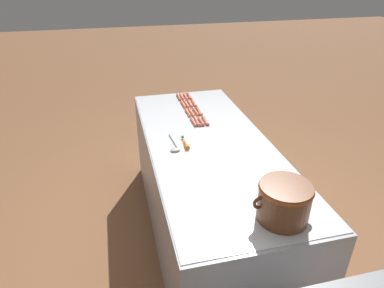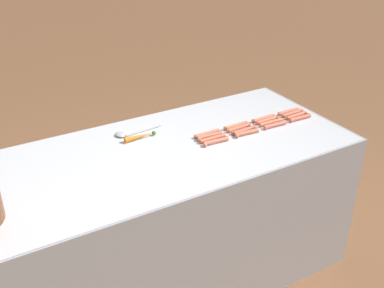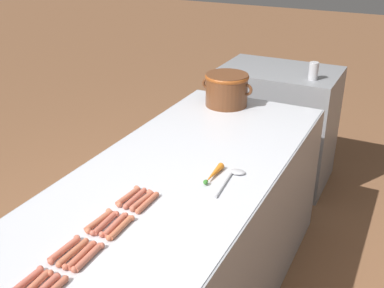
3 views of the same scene
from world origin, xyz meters
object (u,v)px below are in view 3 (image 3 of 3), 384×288
Objects in this scene: hot_dog_4 at (33,286)px; hot_dog_15 at (147,203)px; hot_dog_2 at (99,221)px; bean_pot at (227,88)px; hot_dog_14 at (121,228)px; soda_can at (314,71)px; hot_dog_5 at (73,252)px; back_cabinet at (276,125)px; hot_dog_10 at (114,225)px; hot_dog_1 at (64,249)px; hot_dog_0 at (25,283)px; hot_dog_13 at (88,257)px; hot_dog_3 at (128,196)px; hot_dog_6 at (105,223)px; hot_dog_9 at (80,255)px; serving_spoon at (233,176)px; hot_dog_7 at (135,198)px; hot_dog_11 at (141,200)px; carrot at (213,174)px.

hot_dog_15 is at bearing 83.58° from hot_dog_4.
hot_dog_2 is 0.49× the size of bean_pot.
hot_dog_14 is at bearing -83.22° from bean_pot.
hot_dog_2 is 1.32× the size of soda_can.
soda_can is at bearing 82.35° from hot_dog_5.
back_cabinet is 5.50× the size of hot_dog_10.
back_cabinet is 2.38m from hot_dog_1.
bean_pot is (-0.13, 1.40, 0.10)m from hot_dog_10.
hot_dog_1 is at bearing -117.83° from hot_dog_14.
hot_dog_4 is at bearing -90.38° from hot_dog_5.
hot_dog_0 and hot_dog_13 have the same top height.
bean_pot is at bearing -123.60° from soda_can.
hot_dog_0 is 0.04m from hot_dog_4.
hot_dog_3 is at bearing 89.76° from hot_dog_0.
hot_dog_13 is (0.10, 0.00, 0.00)m from hot_dog_1.
back_cabinet is 5.49× the size of hot_dog_14.
back_cabinet is 2.19m from hot_dog_10.
hot_dog_6 is (0.03, 0.19, 0.00)m from hot_dog_1.
hot_dog_15 is (0.10, 0.39, 0.00)m from hot_dog_1.
hot_dog_15 is at bearing 80.30° from hot_dog_10.
hot_dog_9 is (0.03, 0.19, 0.00)m from hot_dog_4.
hot_dog_15 is 0.49× the size of bean_pot.
hot_dog_14 is (0.07, 0.19, 0.00)m from hot_dog_5.
serving_spoon is (0.26, 0.55, -0.00)m from hot_dog_10.
hot_dog_9 is 0.61× the size of serving_spoon.
hot_dog_9 is (0.07, 0.19, 0.00)m from hot_dog_0.
hot_dog_6 is at bearing -91.48° from hot_dog_7.
hot_dog_6 is (-0.02, -2.16, 0.41)m from back_cabinet.
hot_dog_3 is at bearing -132.05° from serving_spoon.
soda_can is at bearing 80.62° from hot_dog_2.
hot_dog_3 is 1.00× the size of hot_dog_7.
hot_dog_14 is (0.07, 0.00, 0.00)m from hot_dog_6.
hot_dog_15 is at bearing 85.20° from hot_dog_9.
soda_can reaches higher than hot_dog_10.
bean_pot reaches higher than soda_can.
serving_spoon is at bearing 59.81° from hot_dog_2.
back_cabinet is 2.00m from hot_dog_11.
hot_dog_0 is 0.19m from hot_dog_1.
hot_dog_14 is at bearing -63.30° from hot_dog_3.
bean_pot is (-0.17, 1.41, 0.10)m from hot_dog_14.
hot_dog_10 is at bearing 89.87° from hot_dog_9.
hot_dog_5 is 0.19m from hot_dog_6.
hot_dog_15 is 0.36m from carrot.
hot_dog_9 is (0.01, -2.35, 0.41)m from back_cabinet.
hot_dog_11 is 1.83m from soda_can.
hot_dog_10 is 0.61m from serving_spoon.
hot_dog_2 is 1.00× the size of hot_dog_11.
hot_dog_5 is at bearing -88.53° from hot_dog_6.
soda_can is (0.23, 1.82, 0.11)m from hot_dog_15.
carrot reaches higher than hot_dog_15.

